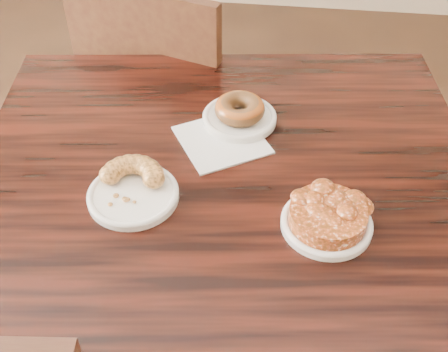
# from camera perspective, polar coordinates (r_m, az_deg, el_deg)

# --- Properties ---
(cafe_table) EXTENTS (1.07, 1.07, 0.75)m
(cafe_table) POSITION_cam_1_polar(r_m,az_deg,el_deg) (1.30, 0.17, -13.64)
(cafe_table) COLOR black
(cafe_table) RESTS_ON floor
(chair_far) EXTENTS (0.57, 0.57, 0.90)m
(chair_far) POSITION_cam_1_polar(r_m,az_deg,el_deg) (1.73, -4.11, 7.26)
(chair_far) COLOR black
(chair_far) RESTS_ON floor
(napkin) EXTENTS (0.21, 0.21, 0.00)m
(napkin) POSITION_cam_1_polar(r_m,az_deg,el_deg) (1.11, -0.23, 3.69)
(napkin) COLOR white
(napkin) RESTS_ON cafe_table
(plate_donut) EXTENTS (0.15, 0.15, 0.01)m
(plate_donut) POSITION_cam_1_polar(r_m,az_deg,el_deg) (1.16, 1.59, 5.90)
(plate_donut) COLOR white
(plate_donut) RESTS_ON napkin
(plate_cruller) EXTENTS (0.16, 0.16, 0.01)m
(plate_cruller) POSITION_cam_1_polar(r_m,az_deg,el_deg) (1.01, -9.21, -1.95)
(plate_cruller) COLOR white
(plate_cruller) RESTS_ON cafe_table
(plate_fritter) EXTENTS (0.15, 0.15, 0.01)m
(plate_fritter) POSITION_cam_1_polar(r_m,az_deg,el_deg) (0.96, 10.36, -4.81)
(plate_fritter) COLOR white
(plate_fritter) RESTS_ON cafe_table
(glazed_donut) EXTENTS (0.10, 0.10, 0.04)m
(glazed_donut) POSITION_cam_1_polar(r_m,az_deg,el_deg) (1.14, 1.61, 6.86)
(glazed_donut) COLOR #923915
(glazed_donut) RESTS_ON plate_donut
(apple_fritter) EXTENTS (0.17, 0.17, 0.04)m
(apple_fritter) POSITION_cam_1_polar(r_m,az_deg,el_deg) (0.94, 10.56, -3.69)
(apple_fritter) COLOR #4C2308
(apple_fritter) RESTS_ON plate_fritter
(cruller_fragment) EXTENTS (0.13, 0.13, 0.04)m
(cruller_fragment) POSITION_cam_1_polar(r_m,az_deg,el_deg) (0.99, -9.36, -0.97)
(cruller_fragment) COLOR #5A3512
(cruller_fragment) RESTS_ON plate_cruller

